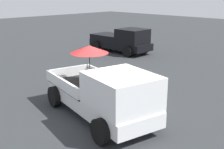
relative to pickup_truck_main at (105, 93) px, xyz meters
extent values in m
plane|color=#2D3033|center=(-0.41, 0.07, -0.99)|extent=(80.00, 80.00, 0.00)
cylinder|color=black|center=(1.50, 0.68, -0.59)|extent=(0.84, 0.43, 0.80)
cylinder|color=black|center=(1.11, -1.24, -0.59)|extent=(0.84, 0.43, 0.80)
cylinder|color=black|center=(-1.93, 1.38, -0.59)|extent=(0.84, 0.43, 0.80)
cylinder|color=black|center=(-2.32, -0.54, -0.59)|extent=(0.84, 0.43, 0.80)
cube|color=white|center=(-0.41, 0.07, -0.42)|extent=(5.26, 2.76, 0.50)
cube|color=white|center=(0.96, -0.21, 0.37)|extent=(2.43, 2.24, 1.08)
cube|color=#4C606B|center=(1.94, -0.41, 0.57)|extent=(0.40, 1.70, 0.64)
cube|color=black|center=(-1.54, 0.30, -0.14)|extent=(3.11, 2.36, 0.06)
cube|color=white|center=(-1.35, 1.20, 0.09)|extent=(2.76, 0.66, 0.40)
cube|color=white|center=(-1.72, -0.60, 0.09)|extent=(2.76, 0.66, 0.40)
cube|color=white|center=(-2.86, 0.57, 0.09)|extent=(0.47, 1.82, 0.40)
ellipsoid|color=#472D19|center=(-1.31, 0.40, 0.15)|extent=(0.73, 0.45, 0.52)
sphere|color=#472D19|center=(-1.01, 0.34, 0.47)|extent=(0.33, 0.33, 0.28)
cone|color=#472D19|center=(-1.00, 0.41, 0.61)|extent=(0.11, 0.11, 0.12)
cone|color=#472D19|center=(-1.03, 0.26, 0.61)|extent=(0.11, 0.11, 0.12)
cylinder|color=black|center=(-1.43, 0.53, 0.52)|extent=(0.04, 0.04, 1.27)
cone|color=red|center=(-1.43, 0.53, 1.25)|extent=(1.71, 1.71, 0.28)
cylinder|color=black|center=(-6.29, 9.92, -0.61)|extent=(0.76, 0.27, 0.76)
cylinder|color=black|center=(-6.25, 8.02, -0.61)|extent=(0.76, 0.27, 0.76)
cylinder|color=black|center=(-9.49, 9.87, -0.61)|extent=(0.76, 0.27, 0.76)
cylinder|color=black|center=(-9.45, 7.97, -0.61)|extent=(0.76, 0.27, 0.76)
cube|color=black|center=(-7.87, 8.95, -0.44)|extent=(4.83, 1.88, 0.50)
cube|color=black|center=(-6.67, 8.97, 0.31)|extent=(1.93, 1.83, 1.00)
cube|color=black|center=(-8.87, 8.93, 0.01)|extent=(2.73, 1.85, 0.40)
camera|label=1|loc=(6.79, -6.41, 3.36)|focal=46.34mm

